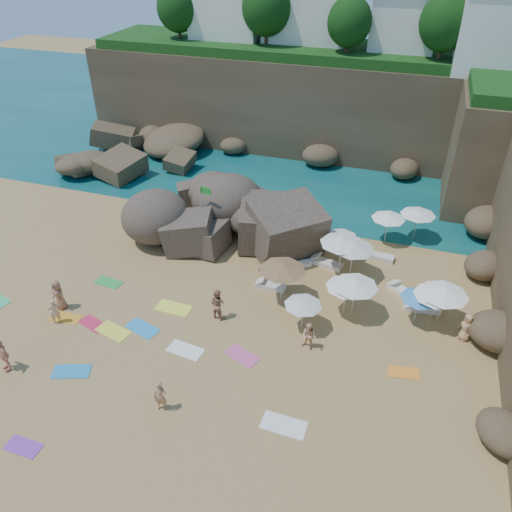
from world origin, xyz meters
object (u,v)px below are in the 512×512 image
(rock_outcrop, at_px, (230,233))
(person_stand_2, at_px, (215,241))
(person_stand_6, at_px, (54,311))
(parasol_2, at_px, (354,246))
(person_stand_5, at_px, (201,223))
(flag_pole, at_px, (203,206))
(parasol_0, at_px, (342,240))
(person_stand_3, at_px, (265,268))
(person_stand_4, at_px, (466,327))
(lounger_0, at_px, (326,263))
(parasol_1, at_px, (418,212))
(person_stand_1, at_px, (217,304))

(rock_outcrop, xyz_separation_m, person_stand_2, (-0.16, -2.30, 0.74))
(person_stand_6, bearing_deg, person_stand_2, -175.33)
(rock_outcrop, height_order, parasol_2, parasol_2)
(rock_outcrop, distance_m, person_stand_5, 2.11)
(flag_pole, relative_size, person_stand_6, 2.73)
(parasol_0, relative_size, parasol_2, 1.05)
(rock_outcrop, distance_m, person_stand_2, 2.42)
(person_stand_2, distance_m, person_stand_6, 10.45)
(parasol_0, height_order, person_stand_5, parasol_0)
(parasol_0, distance_m, person_stand_5, 9.90)
(flag_pole, distance_m, person_stand_2, 2.30)
(flag_pole, relative_size, person_stand_3, 2.64)
(person_stand_4, relative_size, person_stand_5, 1.01)
(flag_pole, relative_size, person_stand_5, 2.61)
(parasol_2, bearing_deg, person_stand_2, -179.94)
(flag_pole, bearing_deg, parasol_0, -3.98)
(flag_pole, bearing_deg, person_stand_2, -38.36)
(person_stand_4, bearing_deg, lounger_0, -156.60)
(parasol_1, relative_size, person_stand_5, 1.44)
(flag_pole, bearing_deg, person_stand_1, -61.93)
(parasol_2, distance_m, lounger_0, 2.59)
(rock_outcrop, xyz_separation_m, person_stand_3, (3.75, -4.21, 0.78))
(parasol_0, distance_m, person_stand_2, 8.10)
(parasol_0, xyz_separation_m, person_stand_1, (-5.42, -6.10, -1.33))
(parasol_0, distance_m, person_stand_6, 16.26)
(flag_pole, bearing_deg, parasol_2, -4.83)
(lounger_0, bearing_deg, person_stand_2, -162.65)
(person_stand_4, bearing_deg, person_stand_1, -118.28)
(person_stand_3, xyz_separation_m, person_stand_5, (-5.63, 3.64, 0.01))
(parasol_0, bearing_deg, flag_pole, 176.02)
(parasol_2, relative_size, person_stand_3, 1.59)
(person_stand_5, bearing_deg, parasol_1, 27.17)
(lounger_0, height_order, person_stand_1, person_stand_1)
(person_stand_1, bearing_deg, parasol_0, -121.21)
(person_stand_6, bearing_deg, rock_outcrop, -170.51)
(rock_outcrop, height_order, lounger_0, rock_outcrop)
(person_stand_1, height_order, person_stand_2, person_stand_1)
(person_stand_3, bearing_deg, person_stand_4, -65.52)
(parasol_2, bearing_deg, rock_outcrop, 164.93)
(parasol_2, xyz_separation_m, person_stand_3, (-4.75, -1.91, -1.36))
(parasol_1, bearing_deg, person_stand_6, -140.25)
(parasol_2, height_order, person_stand_2, parasol_2)
(parasol_1, bearing_deg, person_stand_1, -129.64)
(parasol_0, xyz_separation_m, person_stand_6, (-13.36, -9.15, -1.49))
(parasol_0, distance_m, person_stand_3, 4.79)
(person_stand_2, relative_size, person_stand_6, 0.99)
(lounger_0, relative_size, person_stand_6, 1.35)
(person_stand_1, height_order, person_stand_4, person_stand_1)
(person_stand_3, height_order, person_stand_4, person_stand_4)
(parasol_1, distance_m, person_stand_1, 14.86)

